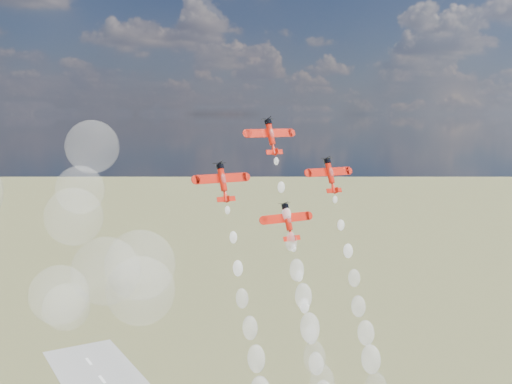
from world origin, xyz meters
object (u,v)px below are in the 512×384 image
object	(u,v)px
plane_left	(223,182)
plane_right	(330,175)
plane_lead	(271,136)
plane_slot	(288,221)

from	to	relation	value
plane_left	plane_right	world-z (taller)	same
plane_left	plane_right	size ratio (longest dim) A/B	1.00
plane_lead	plane_left	distance (m)	17.36
plane_lead	plane_left	world-z (taller)	plane_lead
plane_left	plane_right	bearing A→B (deg)	0.00
plane_right	plane_slot	world-z (taller)	plane_right
plane_lead	plane_right	size ratio (longest dim) A/B	1.00
plane_left	plane_slot	world-z (taller)	plane_left
plane_left	plane_slot	size ratio (longest dim) A/B	1.00
plane_right	plane_slot	size ratio (longest dim) A/B	1.00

